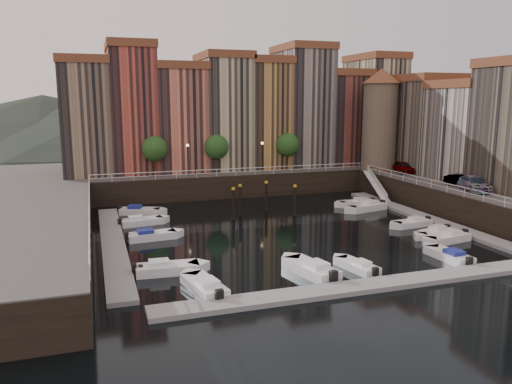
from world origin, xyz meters
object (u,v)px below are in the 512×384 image
object	(u,v)px
gangway	(376,184)
boat_left_1	(166,269)
boat_left_2	(151,236)
car_c	(474,185)
mooring_pilings	(259,201)
corner_tower	(380,118)
car_a	(403,168)
boat_left_0	(168,269)
car_b	(459,182)

from	to	relation	value
gangway	boat_left_1	xyz separation A→B (m)	(-29.89, -19.70, -1.54)
boat_left_2	car_c	world-z (taller)	car_c
mooring_pilings	car_c	size ratio (longest dim) A/B	1.37
corner_tower	car_c	bearing A→B (deg)	-86.48
boat_left_2	car_a	xyz separation A→B (m)	(34.43, 10.91, 3.42)
boat_left_0	car_b	world-z (taller)	car_b
boat_left_0	corner_tower	bearing A→B (deg)	37.40
mooring_pilings	car_b	xyz separation A→B (m)	(21.59, -6.23, 2.00)
boat_left_0	gangway	bearing A→B (deg)	34.35
car_c	boat_left_1	bearing A→B (deg)	-151.29
boat_left_0	boat_left_2	bearing A→B (deg)	91.86
car_b	corner_tower	bearing A→B (deg)	98.20
mooring_pilings	car_b	world-z (taller)	car_b
boat_left_2	car_c	size ratio (longest dim) A/B	0.89
mooring_pilings	boat_left_1	size ratio (longest dim) A/B	1.47
car_b	mooring_pilings	bearing A→B (deg)	166.62
corner_tower	boat_left_0	world-z (taller)	corner_tower
car_c	boat_left_2	bearing A→B (deg)	-167.37
boat_left_2	mooring_pilings	bearing A→B (deg)	21.42
boat_left_0	mooring_pilings	bearing A→B (deg)	52.59
car_c	mooring_pilings	bearing A→B (deg)	174.41
boat_left_0	car_a	size ratio (longest dim) A/B	0.92
gangway	boat_left_2	size ratio (longest dim) A/B	1.76
boat_left_0	car_c	bearing A→B (deg)	12.36
corner_tower	car_c	distance (m)	18.51
car_b	car_c	xyz separation A→B (m)	(-0.34, -2.71, 0.12)
mooring_pilings	boat_left_1	bearing A→B (deg)	-128.54
corner_tower	car_a	xyz separation A→B (m)	(1.62, -3.69, -6.42)
corner_tower	mooring_pilings	size ratio (longest dim) A/B	1.90
gangway	boat_left_0	distance (m)	35.69
mooring_pilings	car_a	distance (m)	22.41
gangway	boat_left_1	size ratio (longest dim) A/B	1.68
boat_left_1	car_c	world-z (taller)	car_c
boat_left_2	car_b	distance (m)	34.37
boat_left_1	car_a	bearing A→B (deg)	34.86
boat_left_1	car_c	xyz separation A→B (m)	(33.86, 6.88, 3.39)
gangway	car_a	size ratio (longest dim) A/B	1.82
boat_left_1	car_c	size ratio (longest dim) A/B	0.93
corner_tower	car_b	world-z (taller)	corner_tower
boat_left_2	car_a	world-z (taller)	car_a
corner_tower	car_c	xyz separation A→B (m)	(1.07, -17.32, -6.42)
gangway	car_b	size ratio (longest dim) A/B	2.11
boat_left_2	car_c	distance (m)	34.16
boat_left_1	boat_left_2	world-z (taller)	boat_left_1
gangway	car_c	size ratio (longest dim) A/B	1.56
mooring_pilings	boat_left_2	bearing A→B (deg)	-153.76
gangway	car_a	distance (m)	4.95
gangway	mooring_pilings	xyz separation A→B (m)	(-17.29, -3.88, -0.27)
car_b	boat_left_1	bearing A→B (deg)	-161.61
boat_left_0	boat_left_1	size ratio (longest dim) A/B	0.85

